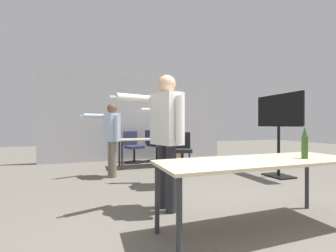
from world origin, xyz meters
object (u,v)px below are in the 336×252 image
(tv_screen, at_px, (279,123))
(office_chair_far_left, at_px, (155,146))
(person_near_casual, at_px, (166,128))
(office_chair_mid_tucked, at_px, (182,152))
(person_far_watching, at_px, (111,132))
(person_right_polo, at_px, (171,130))
(beer_bottle, at_px, (305,143))
(office_chair_near_pushed, at_px, (133,148))

(tv_screen, height_order, office_chair_far_left, tv_screen)
(person_near_casual, xyz_separation_m, office_chair_mid_tucked, (1.31, 2.54, -0.64))
(tv_screen, distance_m, person_far_watching, 3.62)
(office_chair_mid_tucked, bearing_deg, person_right_polo, 78.99)
(office_chair_mid_tucked, distance_m, office_chair_far_left, 1.39)
(person_near_casual, height_order, beer_bottle, person_near_casual)
(office_chair_far_left, bearing_deg, person_right_polo, -35.11)
(person_far_watching, bearing_deg, person_right_polo, -155.42)
(tv_screen, height_order, person_far_watching, tv_screen)
(tv_screen, distance_m, person_near_casual, 3.09)
(person_right_polo, bearing_deg, person_near_casual, 172.03)
(person_near_casual, bearing_deg, person_far_watching, -3.97)
(person_right_polo, xyz_separation_m, office_chair_mid_tucked, (0.85, 1.44, -0.59))
(tv_screen, relative_size, office_chair_near_pushed, 1.93)
(tv_screen, bearing_deg, person_near_casual, -71.07)
(person_near_casual, xyz_separation_m, office_chair_near_pushed, (0.29, 3.90, -0.64))
(office_chair_near_pushed, xyz_separation_m, beer_bottle, (0.99, -4.87, 0.49))
(person_right_polo, relative_size, office_chair_far_left, 1.76)
(person_right_polo, distance_m, office_chair_mid_tucked, 1.77)
(person_far_watching, height_order, office_chair_mid_tucked, person_far_watching)
(tv_screen, distance_m, office_chair_near_pushed, 3.99)
(person_near_casual, xyz_separation_m, person_right_polo, (0.47, 1.11, -0.05))
(office_chair_near_pushed, bearing_deg, office_chair_far_left, 163.27)
(tv_screen, height_order, office_chair_mid_tucked, tv_screen)
(person_right_polo, relative_size, beer_bottle, 4.75)
(office_chair_near_pushed, height_order, beer_bottle, beer_bottle)
(person_right_polo, bearing_deg, tv_screen, -77.44)
(office_chair_far_left, bearing_deg, office_chair_near_pushed, -115.98)
(person_near_casual, xyz_separation_m, beer_bottle, (1.28, -0.97, -0.15))
(office_chair_near_pushed, xyz_separation_m, office_chair_mid_tucked, (1.03, -1.36, 0.00))
(person_near_casual, bearing_deg, office_chair_mid_tucked, -44.12)
(person_near_casual, bearing_deg, person_right_polo, -39.75)
(person_far_watching, height_order, office_chair_far_left, person_far_watching)
(office_chair_mid_tucked, relative_size, beer_bottle, 2.61)
(tv_screen, distance_m, person_right_polo, 2.46)
(office_chair_near_pushed, xyz_separation_m, office_chair_far_left, (0.68, -0.01, 0.03))
(person_far_watching, relative_size, office_chair_near_pushed, 1.71)
(office_chair_mid_tucked, bearing_deg, office_chair_far_left, -55.98)
(person_near_casual, distance_m, office_chair_near_pushed, 3.96)
(office_chair_near_pushed, bearing_deg, person_right_polo, 77.97)
(office_chair_far_left, relative_size, beer_bottle, 2.70)
(person_far_watching, relative_size, person_right_polo, 0.94)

